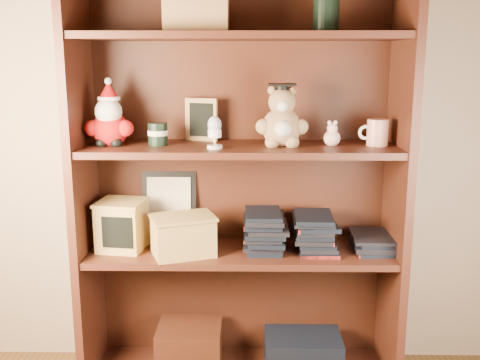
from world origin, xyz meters
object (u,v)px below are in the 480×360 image
Objects in this scene: bookcase at (240,188)px; grad_teddy_bear at (282,122)px; treats_box at (122,225)px; teacher_mug at (377,133)px.

bookcase is 0.31m from grad_teddy_bear.
treats_box is at bearing 179.41° from grad_teddy_bear.
teacher_mug is at bearing 0.05° from treats_box.
grad_teddy_bear is at bearing -178.84° from teacher_mug.
bookcase is 0.55m from teacher_mug.
grad_teddy_bear is 2.12× the size of teacher_mug.
bookcase is at bearing 159.49° from grad_teddy_bear.
treats_box is at bearing -179.95° from teacher_mug.
bookcase reaches higher than grad_teddy_bear.
grad_teddy_bear is at bearing -20.51° from bookcase.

